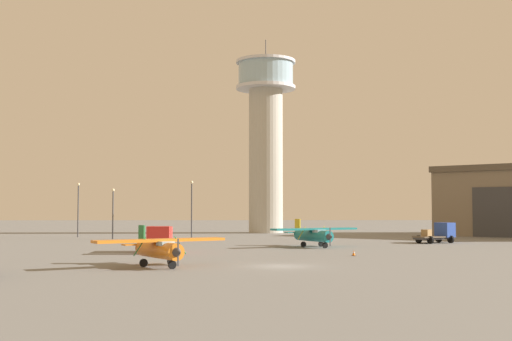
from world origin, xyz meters
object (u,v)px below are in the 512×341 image
at_px(airplane_orange, 158,248).
at_px(light_post_centre, 192,204).
at_px(truck_flatbed_blue, 439,233).
at_px(traffic_cone_near_right, 354,253).
at_px(light_post_north, 113,208).
at_px(light_post_east, 78,205).
at_px(control_tower, 266,130).
at_px(truck_box_red, 160,238).
at_px(airplane_teal, 313,234).

bearing_deg(airplane_orange, light_post_centre, 150.73).
distance_m(truck_flatbed_blue, traffic_cone_near_right, 28.00).
xyz_separation_m(truck_flatbed_blue, light_post_north, (-44.85, 11.90, 3.25)).
distance_m(airplane_orange, light_post_east, 56.22).
relative_size(light_post_north, light_post_centre, 0.86).
bearing_deg(control_tower, light_post_centre, -116.07).
height_order(truck_box_red, light_post_centre, light_post_centre).
distance_m(truck_flatbed_blue, light_post_north, 46.52).
bearing_deg(control_tower, traffic_cone_near_right, -84.56).
height_order(light_post_centre, traffic_cone_near_right, light_post_centre).
xyz_separation_m(truck_flatbed_blue, light_post_east, (-51.48, 18.44, 3.81)).
relative_size(control_tower, light_post_centre, 4.20).
xyz_separation_m(truck_flatbed_blue, truck_box_red, (-34.53, -18.20, 0.27)).
bearing_deg(control_tower, airplane_teal, -85.61).
bearing_deg(light_post_centre, traffic_cone_near_right, -63.21).
bearing_deg(control_tower, truck_flatbed_blue, -60.15).
bearing_deg(traffic_cone_near_right, airplane_teal, 98.62).
xyz_separation_m(airplane_orange, truck_box_red, (-1.71, 16.27, 0.08)).
relative_size(truck_box_red, light_post_east, 0.71).
relative_size(airplane_orange, airplane_teal, 0.94).
bearing_deg(airplane_orange, truck_flatbed_blue, 106.57).
relative_size(truck_flatbed_blue, light_post_east, 0.71).
distance_m(light_post_north, light_post_centre, 11.59).
bearing_deg(light_post_north, traffic_cone_near_right, -50.13).
bearing_deg(control_tower, light_post_north, -133.55).
height_order(truck_flatbed_blue, traffic_cone_near_right, truck_flatbed_blue).
height_order(airplane_orange, light_post_north, light_post_north).
height_order(airplane_orange, light_post_east, light_post_east).
bearing_deg(truck_box_red, light_post_north, -163.25).
height_order(airplane_orange, truck_box_red, airplane_orange).
xyz_separation_m(light_post_east, light_post_north, (6.63, -6.54, -0.56)).
relative_size(control_tower, airplane_orange, 3.62).
height_order(truck_box_red, traffic_cone_near_right, truck_box_red).
xyz_separation_m(airplane_teal, light_post_east, (-33.83, 27.03, 3.57)).
relative_size(control_tower, light_post_north, 4.86).
bearing_deg(light_post_north, truck_box_red, -71.06).
relative_size(control_tower, traffic_cone_near_right, 66.72).
distance_m(airplane_orange, airplane_teal, 30.00).
xyz_separation_m(control_tower, airplane_orange, (-11.68, -71.31, -17.69)).
relative_size(control_tower, airplane_teal, 3.41).
bearing_deg(airplane_orange, control_tower, 140.87).
bearing_deg(airplane_teal, light_post_east, -153.17).
bearing_deg(light_post_centre, truck_box_red, -92.36).
bearing_deg(airplane_orange, airplane_teal, 119.79).
bearing_deg(light_post_centre, airplane_teal, -52.84).
bearing_deg(light_post_north, control_tower, 46.45).
bearing_deg(light_post_north, light_post_east, 135.37).
distance_m(truck_box_red, traffic_cone_near_right, 19.84).
relative_size(truck_flatbed_blue, traffic_cone_near_right, 11.14).
relative_size(truck_box_red, light_post_centre, 0.70).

